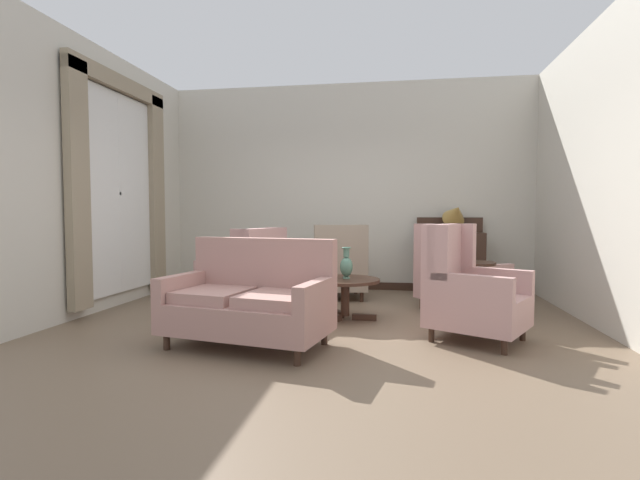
{
  "coord_description": "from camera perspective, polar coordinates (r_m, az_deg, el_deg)",
  "views": [
    {
      "loc": [
        0.76,
        -4.76,
        1.2
      ],
      "look_at": [
        -0.08,
        0.46,
        0.92
      ],
      "focal_mm": 26.33,
      "sensor_mm": 36.0,
      "label": 1
    }
  ],
  "objects": [
    {
      "name": "armchair_near_window",
      "position": [
        4.74,
        17.64,
        -6.02
      ],
      "size": [
        1.08,
        1.04,
        1.11
      ],
      "rotation": [
        0.0,
        0.0,
        7.35
      ],
      "color": "tan",
      "rests_on": "ground"
    },
    {
      "name": "armchair_near_sideboard",
      "position": [
        6.06,
        16.18,
        -4.23
      ],
      "size": [
        1.19,
        1.17,
        1.09
      ],
      "rotation": [
        0.0,
        0.0,
        2.15
      ],
      "color": "tan",
      "rests_on": "ground"
    },
    {
      "name": "sideboard",
      "position": [
        7.34,
        15.53,
        -2.26
      ],
      "size": [
        0.98,
        0.36,
        1.16
      ],
      "color": "#382319",
      "rests_on": "ground"
    },
    {
      "name": "wall_back",
      "position": [
        7.61,
        3.37,
        6.42
      ],
      "size": [
        5.96,
        0.08,
        3.29
      ],
      "primitive_type": "cube",
      "color": "beige",
      "rests_on": "ground"
    },
    {
      "name": "baseboard_back",
      "position": [
        7.63,
        3.29,
        -5.52
      ],
      "size": [
        5.8,
        0.03,
        0.12
      ],
      "primitive_type": "cube",
      "color": "#382319",
      "rests_on": "ground"
    },
    {
      "name": "gramophone",
      "position": [
        7.22,
        16.06,
        2.81
      ],
      "size": [
        0.4,
        0.49,
        0.51
      ],
      "color": "#382319",
      "rests_on": "sideboard"
    },
    {
      "name": "window_with_curtains",
      "position": [
        6.73,
        -23.08,
        6.59
      ],
      "size": [
        0.12,
        2.09,
        2.88
      ],
      "color": "silver"
    },
    {
      "name": "porcelain_vase",
      "position": [
        5.36,
        3.22,
        -3.08
      ],
      "size": [
        0.15,
        0.15,
        0.36
      ],
      "color": "#4C7A66",
      "rests_on": "coffee_table"
    },
    {
      "name": "wall_right",
      "position": [
        6.01,
        30.15,
        6.88
      ],
      "size": [
        0.08,
        3.91,
        3.29
      ],
      "primitive_type": "cube",
      "color": "beige",
      "rests_on": "ground"
    },
    {
      "name": "settee",
      "position": [
        4.38,
        -8.49,
        -7.43
      ],
      "size": [
        1.59,
        1.08,
        0.98
      ],
      "rotation": [
        0.0,
        0.0,
        -0.2
      ],
      "color": "tan",
      "rests_on": "ground"
    },
    {
      "name": "wall_left",
      "position": [
        6.7,
        -24.18,
        6.6
      ],
      "size": [
        0.08,
        3.91,
        3.29
      ],
      "primitive_type": "cube",
      "color": "beige",
      "rests_on": "ground"
    },
    {
      "name": "ground",
      "position": [
        4.97,
        0.01,
        -10.9
      ],
      "size": [
        8.12,
        8.12,
        0.0
      ],
      "primitive_type": "plane",
      "color": "brown"
    },
    {
      "name": "armchair_foreground_right",
      "position": [
        5.81,
        -8.83,
        -4.46
      ],
      "size": [
        1.01,
        1.03,
        1.04
      ],
      "rotation": [
        0.0,
        0.0,
        4.41
      ],
      "color": "tan",
      "rests_on": "ground"
    },
    {
      "name": "armchair_far_left",
      "position": [
        6.69,
        2.39,
        -3.36
      ],
      "size": [
        0.88,
        0.94,
        1.06
      ],
      "rotation": [
        0.0,
        0.0,
        3.35
      ],
      "color": "gray",
      "rests_on": "ground"
    },
    {
      "name": "coffee_table",
      "position": [
        5.39,
        3.06,
        -5.73
      ],
      "size": [
        0.79,
        0.79,
        0.47
      ],
      "color": "#382319",
      "rests_on": "ground"
    },
    {
      "name": "side_table",
      "position": [
        5.78,
        17.86,
        -5.06
      ],
      "size": [
        0.55,
        0.55,
        0.65
      ],
      "color": "#382319",
      "rests_on": "ground"
    }
  ]
}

